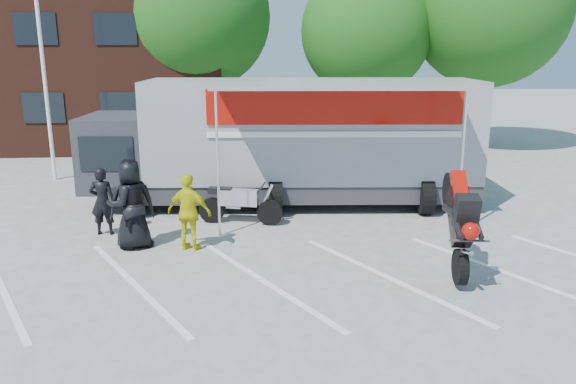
{
  "coord_description": "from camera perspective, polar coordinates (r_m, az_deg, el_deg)",
  "views": [
    {
      "loc": [
        -0.08,
        -8.91,
        4.3
      ],
      "look_at": [
        0.8,
        2.69,
        1.3
      ],
      "focal_mm": 35.0,
      "sensor_mm": 36.0,
      "label": 1
    }
  ],
  "objects": [
    {
      "name": "ground",
      "position": [
        9.9,
        -3.51,
        -11.32
      ],
      "size": [
        100.0,
        100.0,
        0.0
      ],
      "primitive_type": "plane",
      "color": "#A5A59F",
      "rests_on": "ground"
    },
    {
      "name": "parking_bay_lines",
      "position": [
        10.8,
        -3.6,
        -8.99
      ],
      "size": [
        18.09,
        13.33,
        0.01
      ],
      "primitive_type": "cube",
      "rotation": [
        0.0,
        0.0,
        0.52
      ],
      "color": "white",
      "rests_on": "ground"
    },
    {
      "name": "office_building",
      "position": [
        28.69,
        -25.12,
        11.53
      ],
      "size": [
        18.0,
        8.0,
        7.0
      ],
      "primitive_type": "cube",
      "color": "#452016",
      "rests_on": "ground"
    },
    {
      "name": "flagpole",
      "position": [
        19.91,
        -23.28,
        15.5
      ],
      "size": [
        1.61,
        0.12,
        8.0
      ],
      "color": "white",
      "rests_on": "ground"
    },
    {
      "name": "tree_left",
      "position": [
        25.02,
        -9.16,
        17.17
      ],
      "size": [
        6.12,
        6.12,
        8.64
      ],
      "color": "#382314",
      "rests_on": "ground"
    },
    {
      "name": "tree_mid",
      "position": [
        24.46,
        7.94,
        15.83
      ],
      "size": [
        5.44,
        5.44,
        7.68
      ],
      "color": "#382314",
      "rests_on": "ground"
    },
    {
      "name": "tree_right",
      "position": [
        25.54,
        19.82,
        17.18
      ],
      "size": [
        6.46,
        6.46,
        9.12
      ],
      "color": "#382314",
      "rests_on": "ground"
    },
    {
      "name": "transporter_truck",
      "position": [
        15.92,
        0.57,
        -1.22
      ],
      "size": [
        11.19,
        5.92,
        3.46
      ],
      "primitive_type": null,
      "rotation": [
        0.0,
        0.0,
        -0.06
      ],
      "color": "gray",
      "rests_on": "ground"
    },
    {
      "name": "parked_motorcycle",
      "position": [
        14.2,
        -4.8,
        -3.22
      ],
      "size": [
        2.28,
        1.17,
        1.14
      ],
      "primitive_type": null,
      "rotation": [
        0.0,
        0.0,
        1.36
      ],
      "color": "silver",
      "rests_on": "ground"
    },
    {
      "name": "stunt_bike_rider",
      "position": [
        11.62,
        16.01,
        -7.85
      ],
      "size": [
        1.11,
        1.98,
        2.22
      ],
      "primitive_type": null,
      "rotation": [
        0.0,
        0.0,
        -0.12
      ],
      "color": "black",
      "rests_on": "ground"
    },
    {
      "name": "spectator_leather_a",
      "position": [
        12.67,
        -15.58,
        -1.25
      ],
      "size": [
        1.08,
        0.83,
        1.98
      ],
      "primitive_type": "imported",
      "rotation": [
        0.0,
        0.0,
        3.37
      ],
      "color": "black",
      "rests_on": "ground"
    },
    {
      "name": "spectator_leather_b",
      "position": [
        13.85,
        -18.32,
        -0.9
      ],
      "size": [
        0.61,
        0.42,
        1.62
      ],
      "primitive_type": "imported",
      "rotation": [
        0.0,
        0.0,
        3.09
      ],
      "color": "black",
      "rests_on": "ground"
    },
    {
      "name": "spectator_leather_c",
      "position": [
        12.68,
        -15.79,
        -1.2
      ],
      "size": [
        1.19,
        1.07,
        1.99
      ],
      "primitive_type": "imported",
      "rotation": [
        0.0,
        0.0,
        3.54
      ],
      "color": "black",
      "rests_on": "ground"
    },
    {
      "name": "spectator_hivis",
      "position": [
        12.3,
        -9.99,
        -2.07
      ],
      "size": [
        1.07,
        0.71,
        1.69
      ],
      "primitive_type": "imported",
      "rotation": [
        0.0,
        0.0,
        2.81
      ],
      "color": "#D6D70B",
      "rests_on": "ground"
    }
  ]
}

